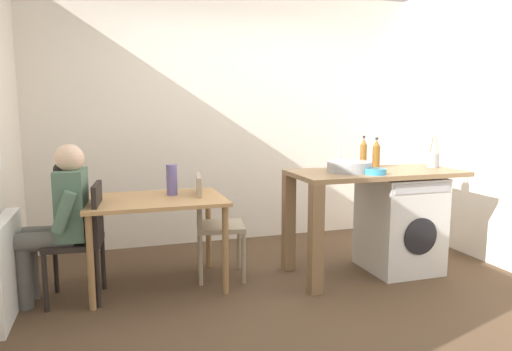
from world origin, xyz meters
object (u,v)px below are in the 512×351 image
object	(u,v)px
chair_person_seat	(84,235)
washing_machine	(400,223)
bottle_squat_brown	(376,154)
utensil_crock	(433,160)
dining_table	(156,210)
seated_person	(60,215)
chair_opposite	(212,220)
mixing_bowl	(375,171)
bottle_tall_green	(363,153)
vase	(172,180)

from	to	relation	value
chair_person_seat	washing_machine	xyz separation A→B (m)	(2.69, -0.14, -0.08)
bottle_squat_brown	utensil_crock	world-z (taller)	utensil_crock
dining_table	bottle_squat_brown	world-z (taller)	bottle_squat_brown
dining_table	seated_person	xyz separation A→B (m)	(-0.71, -0.09, 0.03)
chair_opposite	bottle_squat_brown	distance (m)	1.62
mixing_bowl	chair_person_seat	bearing A→B (deg)	171.61
bottle_tall_green	bottle_squat_brown	world-z (taller)	bottle_tall_green
utensil_crock	vase	distance (m)	2.38
dining_table	bottle_squat_brown	bearing A→B (deg)	-1.26
chair_person_seat	utensil_crock	xyz separation A→B (m)	(3.05, -0.09, 0.48)
utensil_crock	dining_table	bearing A→B (deg)	175.55
seated_person	bottle_squat_brown	world-z (taller)	seated_person
dining_table	bottle_squat_brown	size ratio (longest dim) A/B	3.99
seated_person	bottle_tall_green	xyz separation A→B (m)	(2.57, 0.04, 0.38)
seated_person	bottle_tall_green	size ratio (longest dim) A/B	4.08
dining_table	chair_opposite	world-z (taller)	chair_opposite
chair_opposite	seated_person	world-z (taller)	seated_person
chair_opposite	bottle_squat_brown	world-z (taller)	bottle_squat_brown
chair_opposite	washing_machine	xyz separation A→B (m)	(1.66, -0.31, -0.08)
utensil_crock	chair_opposite	bearing A→B (deg)	172.79
washing_machine	bottle_tall_green	xyz separation A→B (m)	(-0.28, 0.20, 0.62)
mixing_bowl	dining_table	bearing A→B (deg)	165.71
chair_person_seat	washing_machine	world-z (taller)	chair_person_seat
chair_opposite	bottle_tall_green	xyz separation A→B (m)	(1.39, -0.11, 0.55)
dining_table	utensil_crock	world-z (taller)	utensil_crock
bottle_tall_green	mixing_bowl	size ratio (longest dim) A/B	1.65
washing_machine	bottle_squat_brown	bearing A→B (deg)	124.48
bottle_tall_green	bottle_squat_brown	size ratio (longest dim) A/B	1.07
bottle_squat_brown	utensil_crock	xyz separation A→B (m)	(0.51, -0.15, -0.06)
mixing_bowl	bottle_squat_brown	bearing A→B (deg)	57.66
dining_table	utensil_crock	bearing A→B (deg)	-4.45
bottle_tall_green	chair_opposite	bearing A→B (deg)	175.47
mixing_bowl	vase	world-z (taller)	vase
chair_person_seat	bottle_squat_brown	bearing A→B (deg)	-83.19
chair_opposite	seated_person	xyz separation A→B (m)	(-1.18, -0.15, 0.16)
bottle_squat_brown	mixing_bowl	xyz separation A→B (m)	(-0.25, -0.40, -0.10)
chair_person_seat	utensil_crock	size ratio (longest dim) A/B	3.00
washing_machine	bottle_squat_brown	size ratio (longest dim) A/B	3.12
seated_person	washing_machine	world-z (taller)	seated_person
seated_person	mixing_bowl	size ratio (longest dim) A/B	6.75
seated_person	mixing_bowl	world-z (taller)	seated_person
seated_person	chair_opposite	bearing A→B (deg)	-77.20
dining_table	mixing_bowl	world-z (taller)	mixing_bowl
chair_person_seat	dining_table	bearing A→B (deg)	-73.52
washing_machine	seated_person	bearing A→B (deg)	176.87
chair_opposite	vase	size ratio (longest dim) A/B	3.49
seated_person	utensil_crock	size ratio (longest dim) A/B	4.01
chair_person_seat	utensil_crock	world-z (taller)	utensil_crock
seated_person	bottle_tall_green	world-z (taller)	bottle_tall_green
utensil_crock	vase	world-z (taller)	utensil_crock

